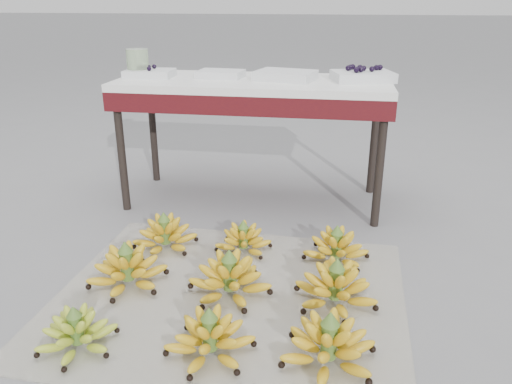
# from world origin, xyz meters

# --- Properties ---
(ground) EXTENTS (60.00, 60.00, 0.00)m
(ground) POSITION_xyz_m (0.00, 0.00, 0.00)
(ground) COLOR slate
(ground) RESTS_ON ground
(newspaper_mat) EXTENTS (1.29, 1.10, 0.01)m
(newspaper_mat) POSITION_xyz_m (-0.01, 0.06, 0.00)
(newspaper_mat) COLOR white
(newspaper_mat) RESTS_ON ground
(bunch_front_left) EXTENTS (0.32, 0.32, 0.15)m
(bunch_front_left) POSITION_xyz_m (-0.42, -0.29, 0.06)
(bunch_front_left) COLOR #98B237
(bunch_front_left) RESTS_ON newspaper_mat
(bunch_front_center) EXTENTS (0.33, 0.33, 0.17)m
(bunch_front_center) POSITION_xyz_m (-0.00, -0.26, 0.06)
(bunch_front_center) COLOR yellow
(bunch_front_center) RESTS_ON newspaper_mat
(bunch_front_right) EXTENTS (0.36, 0.36, 0.18)m
(bunch_front_right) POSITION_xyz_m (0.35, -0.24, 0.07)
(bunch_front_right) COLOR yellow
(bunch_front_right) RESTS_ON newspaper_mat
(bunch_mid_left) EXTENTS (0.38, 0.38, 0.18)m
(bunch_mid_left) POSITION_xyz_m (-0.41, 0.08, 0.07)
(bunch_mid_left) COLOR yellow
(bunch_mid_left) RESTS_ON newspaper_mat
(bunch_mid_center) EXTENTS (0.33, 0.33, 0.18)m
(bunch_mid_center) POSITION_xyz_m (-0.01, 0.07, 0.07)
(bunch_mid_center) COLOR yellow
(bunch_mid_center) RESTS_ON newspaper_mat
(bunch_mid_right) EXTENTS (0.37, 0.37, 0.18)m
(bunch_mid_right) POSITION_xyz_m (0.37, 0.08, 0.07)
(bunch_mid_right) COLOR yellow
(bunch_mid_right) RESTS_ON newspaper_mat
(bunch_back_left) EXTENTS (0.30, 0.30, 0.17)m
(bunch_back_left) POSITION_xyz_m (-0.37, 0.39, 0.06)
(bunch_back_left) COLOR yellow
(bunch_back_left) RESTS_ON newspaper_mat
(bunch_back_center) EXTENTS (0.29, 0.29, 0.15)m
(bunch_back_center) POSITION_xyz_m (-0.03, 0.41, 0.06)
(bunch_back_center) COLOR yellow
(bunch_back_center) RESTS_ON newspaper_mat
(bunch_back_right) EXTENTS (0.34, 0.34, 0.16)m
(bunch_back_right) POSITION_xyz_m (0.36, 0.38, 0.06)
(bunch_back_right) COLOR yellow
(bunch_back_right) RESTS_ON newspaper_mat
(vendor_table) EXTENTS (1.34, 0.54, 0.64)m
(vendor_table) POSITION_xyz_m (-0.08, 0.99, 0.57)
(vendor_table) COLOR black
(vendor_table) RESTS_ON ground
(tray_far_left) EXTENTS (0.24, 0.18, 0.06)m
(tray_far_left) POSITION_xyz_m (-0.61, 0.98, 0.66)
(tray_far_left) COLOR silver
(tray_far_left) RESTS_ON vendor_table
(tray_left) EXTENTS (0.24, 0.18, 0.04)m
(tray_left) POSITION_xyz_m (-0.25, 1.03, 0.66)
(tray_left) COLOR silver
(tray_left) RESTS_ON vendor_table
(tray_right) EXTENTS (0.32, 0.26, 0.04)m
(tray_right) POSITION_xyz_m (0.08, 1.01, 0.66)
(tray_right) COLOR silver
(tray_right) RESTS_ON vendor_table
(tray_far_right) EXTENTS (0.32, 0.27, 0.07)m
(tray_far_right) POSITION_xyz_m (0.45, 1.03, 0.67)
(tray_far_right) COLOR silver
(tray_far_right) RESTS_ON vendor_table
(glass_jar) EXTENTS (0.13, 0.13, 0.14)m
(glass_jar) POSITION_xyz_m (-0.67, 0.99, 0.71)
(glass_jar) COLOR #CEEBBB
(glass_jar) RESTS_ON vendor_table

